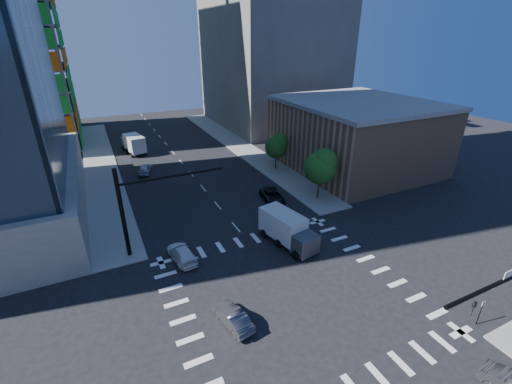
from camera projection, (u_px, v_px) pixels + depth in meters
ground at (291, 293)px, 28.76m from camera, size 160.00×160.00×0.00m
road_markings at (291, 293)px, 28.76m from camera, size 20.00×20.00×0.01m
sidewalk_ne at (239, 146)px, 66.36m from camera, size 5.00×60.00×0.15m
sidewalk_nw at (101, 166)px, 56.47m from camera, size 5.00×60.00×0.15m
commercial_building at (356, 134)px, 54.40m from camera, size 20.50×22.50×10.60m
bg_building_ne at (270, 62)px, 78.52m from camera, size 24.00×30.00×28.00m
signal_mast_nw at (138, 203)px, 31.90m from camera, size 10.20×0.40×9.00m
tree_south at (321, 166)px, 43.15m from camera, size 4.16×4.16×6.82m
tree_north at (277, 146)px, 53.37m from camera, size 3.54×3.52×5.78m
no_parking_sign at (481, 310)px, 25.06m from camera, size 0.30×0.06×2.20m
car_nb_far at (273, 196)px, 44.38m from camera, size 3.09×5.34×1.40m
car_sb_near at (182, 253)px, 32.78m from camera, size 2.37×4.79×1.34m
car_sb_mid at (145, 169)px, 53.29m from camera, size 3.09×4.62×1.46m
car_sb_cross at (233, 317)px, 25.39m from camera, size 2.10×4.18×1.32m
box_truck_near at (289, 232)px, 34.79m from camera, size 3.80×6.59×3.25m
box_truck_far at (133, 144)px, 62.45m from camera, size 3.79×6.78×3.36m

